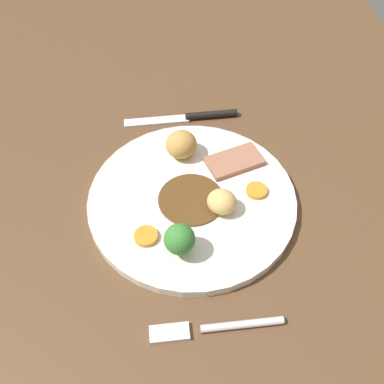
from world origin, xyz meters
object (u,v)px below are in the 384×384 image
(fork, at_px, (212,328))
(roast_potato_left, at_px, (181,144))
(roast_potato_right, at_px, (222,202))
(knife, at_px, (191,117))
(dinner_plate, at_px, (192,200))
(broccoli_floret, at_px, (180,240))
(meat_slice_main, at_px, (234,161))
(carrot_coin_back, at_px, (257,191))
(carrot_coin_front, at_px, (146,236))

(fork, bearing_deg, roast_potato_left, -88.01)
(roast_potato_right, height_order, fork, roast_potato_right)
(fork, bearing_deg, knife, -92.48)
(dinner_plate, distance_m, roast_potato_right, 0.05)
(dinner_plate, bearing_deg, broccoli_floret, 163.53)
(meat_slice_main, xyz_separation_m, knife, (0.12, 0.05, -0.01))
(roast_potato_left, distance_m, roast_potato_right, 0.12)
(knife, bearing_deg, broccoli_floret, 79.92)
(carrot_coin_back, bearing_deg, meat_slice_main, 20.01)
(dinner_plate, relative_size, meat_slice_main, 3.59)
(dinner_plate, bearing_deg, carrot_coin_back, -91.46)
(broccoli_floret, height_order, knife, broccoli_floret)
(roast_potato_right, bearing_deg, carrot_coin_back, -66.10)
(roast_potato_right, distance_m, fork, 0.16)
(dinner_plate, distance_m, meat_slice_main, 0.09)
(dinner_plate, relative_size, carrot_coin_back, 9.90)
(roast_potato_right, xyz_separation_m, knife, (0.20, 0.02, -0.03))
(carrot_coin_back, bearing_deg, dinner_plate, 88.54)
(dinner_plate, relative_size, carrot_coin_front, 9.46)
(roast_potato_right, xyz_separation_m, carrot_coin_back, (0.02, -0.05, -0.01))
(broccoli_floret, bearing_deg, roast_potato_right, -46.18)
(meat_slice_main, xyz_separation_m, roast_potato_left, (0.03, 0.07, 0.02))
(carrot_coin_front, distance_m, broccoli_floret, 0.05)
(meat_slice_main, xyz_separation_m, roast_potato_right, (-0.08, 0.03, 0.01))
(meat_slice_main, distance_m, roast_potato_right, 0.09)
(roast_potato_right, bearing_deg, carrot_coin_front, 108.28)
(roast_potato_right, xyz_separation_m, carrot_coin_front, (-0.03, 0.10, -0.01))
(dinner_plate, xyz_separation_m, carrot_coin_back, (-0.00, -0.09, 0.01))
(meat_slice_main, height_order, carrot_coin_back, meat_slice_main)
(meat_slice_main, relative_size, roast_potato_left, 1.75)
(roast_potato_right, relative_size, fork, 0.26)
(carrot_coin_back, bearing_deg, roast_potato_left, 48.50)
(knife, bearing_deg, carrot_coin_back, 111.52)
(dinner_plate, distance_m, carrot_coin_front, 0.09)
(carrot_coin_back, xyz_separation_m, fork, (-0.18, 0.09, -0.01))
(knife, bearing_deg, roast_potato_right, 94.58)
(roast_potato_right, bearing_deg, knife, 4.94)
(dinner_plate, distance_m, fork, 0.18)
(roast_potato_right, relative_size, broccoli_floret, 0.83)
(carrot_coin_front, xyz_separation_m, broccoli_floret, (-0.02, -0.04, 0.02))
(dinner_plate, distance_m, roast_potato_left, 0.09)
(carrot_coin_back, distance_m, broccoli_floret, 0.14)
(carrot_coin_back, relative_size, fork, 0.19)
(roast_potato_left, xyz_separation_m, fork, (-0.26, -0.01, -0.03))
(roast_potato_right, distance_m, broccoli_floret, 0.09)
(roast_potato_left, bearing_deg, carrot_coin_back, -131.50)
(roast_potato_right, relative_size, carrot_coin_back, 1.36)
(roast_potato_left, relative_size, carrot_coin_back, 1.58)
(meat_slice_main, xyz_separation_m, broccoli_floret, (-0.14, 0.09, 0.02))
(meat_slice_main, height_order, roast_potato_left, roast_potato_left)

